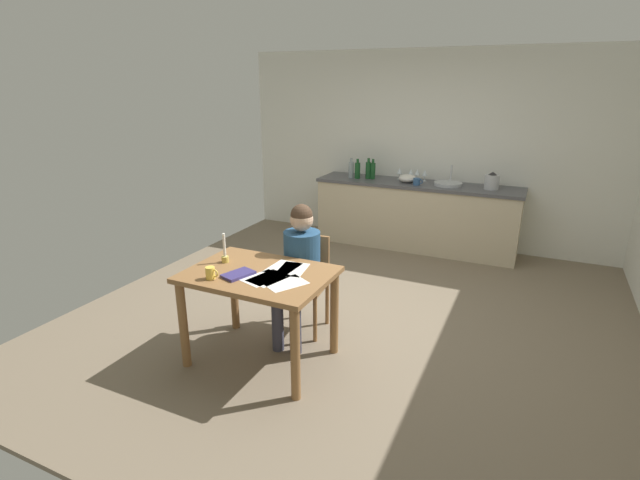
{
  "coord_description": "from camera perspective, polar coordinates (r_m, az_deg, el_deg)",
  "views": [
    {
      "loc": [
        1.45,
        -3.93,
        2.17
      ],
      "look_at": [
        -0.22,
        -0.35,
        0.85
      ],
      "focal_mm": 26.5,
      "sensor_mm": 36.0,
      "label": 1
    }
  ],
  "objects": [
    {
      "name": "ground_plane",
      "position": [
        4.73,
        4.31,
        -9.17
      ],
      "size": [
        5.2,
        5.2,
        0.04
      ],
      "primitive_type": "cube",
      "color": "#7A6B56"
    },
    {
      "name": "wall_back",
      "position": [
        6.74,
        12.68,
        10.65
      ],
      "size": [
        5.2,
        0.12,
        2.6
      ],
      "primitive_type": "cube",
      "color": "silver",
      "rests_on": "ground"
    },
    {
      "name": "kitchen_counter",
      "position": [
        6.56,
        11.45,
        2.96
      ],
      "size": [
        2.7,
        0.64,
        0.9
      ],
      "color": "beige",
      "rests_on": "ground"
    },
    {
      "name": "dining_table",
      "position": [
        3.76,
        -7.35,
        -5.7
      ],
      "size": [
        1.12,
        0.81,
        0.77
      ],
      "color": "olive",
      "rests_on": "ground"
    },
    {
      "name": "chair_at_table",
      "position": [
        4.3,
        -1.72,
        -4.68
      ],
      "size": [
        0.44,
        0.44,
        0.86
      ],
      "color": "olive",
      "rests_on": "ground"
    },
    {
      "name": "person_seated",
      "position": [
        4.09,
        -2.51,
        -2.9
      ],
      "size": [
        0.36,
        0.61,
        1.19
      ],
      "color": "navy",
      "rests_on": "ground"
    },
    {
      "name": "coffee_mug",
      "position": [
        3.63,
        -13.07,
        -3.9
      ],
      "size": [
        0.11,
        0.07,
        0.09
      ],
      "color": "#F2CC4C",
      "rests_on": "dining_table"
    },
    {
      "name": "candlestick",
      "position": [
        3.93,
        -11.42,
        -1.72
      ],
      "size": [
        0.06,
        0.06,
        0.25
      ],
      "color": "gold",
      "rests_on": "dining_table"
    },
    {
      "name": "book_magazine",
      "position": [
        3.66,
        -9.84,
        -4.11
      ],
      "size": [
        0.21,
        0.27,
        0.02
      ],
      "primitive_type": "cube",
      "rotation": [
        0.0,
        0.0,
        -0.31
      ],
      "color": "navy",
      "rests_on": "dining_table"
    },
    {
      "name": "paper_letter",
      "position": [
        3.74,
        -3.37,
        -3.54
      ],
      "size": [
        0.26,
        0.33,
        0.0
      ],
      "primitive_type": "cube",
      "rotation": [
        0.0,
        0.0,
        0.17
      ],
      "color": "white",
      "rests_on": "dining_table"
    },
    {
      "name": "paper_bill",
      "position": [
        3.49,
        -4.16,
        -5.22
      ],
      "size": [
        0.33,
        0.36,
        0.0
      ],
      "primitive_type": "cube",
      "rotation": [
        0.0,
        0.0,
        -0.52
      ],
      "color": "white",
      "rests_on": "dining_table"
    },
    {
      "name": "paper_envelope",
      "position": [
        3.59,
        -6.23,
        -4.61
      ],
      "size": [
        0.28,
        0.34,
        0.0
      ],
      "primitive_type": "cube",
      "rotation": [
        0.0,
        0.0,
        -0.27
      ],
      "color": "white",
      "rests_on": "dining_table"
    },
    {
      "name": "paper_receipt",
      "position": [
        3.59,
        -6.92,
        -4.58
      ],
      "size": [
        0.29,
        0.35,
        0.0
      ],
      "primitive_type": "cube",
      "rotation": [
        0.0,
        0.0,
        -0.32
      ],
      "color": "white",
      "rests_on": "dining_table"
    },
    {
      "name": "paper_notice",
      "position": [
        3.77,
        -4.5,
        -3.34
      ],
      "size": [
        0.22,
        0.3,
        0.0
      ],
      "primitive_type": "cube",
      "rotation": [
        0.0,
        0.0,
        -0.02
      ],
      "color": "white",
      "rests_on": "dining_table"
    },
    {
      "name": "sink_unit",
      "position": [
        6.38,
        15.22,
        6.59
      ],
      "size": [
        0.36,
        0.36,
        0.24
      ],
      "color": "#B2B7BC",
      "rests_on": "kitchen_counter"
    },
    {
      "name": "bottle_oil",
      "position": [
        6.66,
        3.77,
        8.48
      ],
      "size": [
        0.07,
        0.07,
        0.27
      ],
      "color": "#8C999E",
      "rests_on": "kitchen_counter"
    },
    {
      "name": "bottle_vinegar",
      "position": [
        6.62,
        4.54,
        8.41
      ],
      "size": [
        0.08,
        0.08,
        0.27
      ],
      "color": "#194C23",
      "rests_on": "kitchen_counter"
    },
    {
      "name": "bottle_wine_red",
      "position": [
        6.63,
        5.86,
        8.42
      ],
      "size": [
        0.08,
        0.08,
        0.28
      ],
      "color": "#194C23",
      "rests_on": "kitchen_counter"
    },
    {
      "name": "bottle_sauce",
      "position": [
        6.61,
        6.4,
        8.34
      ],
      "size": [
        0.07,
        0.07,
        0.27
      ],
      "color": "#194C23",
      "rests_on": "kitchen_counter"
    },
    {
      "name": "mixing_bowl",
      "position": [
        6.46,
        10.53,
        7.33
      ],
      "size": [
        0.23,
        0.23,
        0.11
      ],
      "primitive_type": "ellipsoid",
      "color": "white",
      "rests_on": "kitchen_counter"
    },
    {
      "name": "stovetop_kettle",
      "position": [
        6.3,
        20.04,
        6.67
      ],
      "size": [
        0.18,
        0.18,
        0.22
      ],
      "color": "#B7BABF",
      "rests_on": "kitchen_counter"
    },
    {
      "name": "wine_glass_near_sink",
      "position": [
        6.57,
        12.54,
        7.89
      ],
      "size": [
        0.07,
        0.07,
        0.15
      ],
      "color": "silver",
      "rests_on": "kitchen_counter"
    },
    {
      "name": "wine_glass_by_kettle",
      "position": [
        6.6,
        11.66,
        7.98
      ],
      "size": [
        0.07,
        0.07,
        0.15
      ],
      "color": "silver",
      "rests_on": "kitchen_counter"
    },
    {
      "name": "wine_glass_back_left",
      "position": [
        6.62,
        10.93,
        8.06
      ],
      "size": [
        0.07,
        0.07,
        0.15
      ],
      "color": "silver",
      "rests_on": "kitchen_counter"
    },
    {
      "name": "wine_glass_back_right",
      "position": [
        6.66,
        9.59,
        8.2
      ],
      "size": [
        0.07,
        0.07,
        0.15
      ],
      "color": "silver",
      "rests_on": "kitchen_counter"
    },
    {
      "name": "teacup_on_counter",
      "position": [
        6.3,
        11.62,
        6.93
      ],
      "size": [
        0.13,
        0.09,
        0.09
      ],
      "color": "#33598C",
      "rests_on": "kitchen_counter"
    }
  ]
}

